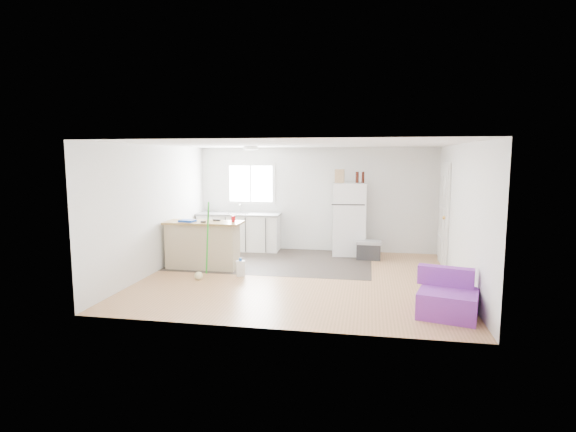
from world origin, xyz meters
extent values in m
cube|color=#A97747|center=(0.00, 0.00, -0.01)|extent=(5.50, 5.00, 0.01)
cube|color=white|center=(0.00, 0.00, 2.40)|extent=(5.50, 5.00, 0.01)
cube|color=silver|center=(0.00, 2.50, 1.20)|extent=(5.50, 0.01, 2.40)
cube|color=silver|center=(0.00, -2.50, 1.20)|extent=(5.50, 0.01, 2.40)
cube|color=silver|center=(-2.75, 0.00, 1.20)|extent=(0.01, 5.00, 2.40)
cube|color=silver|center=(2.75, 0.00, 1.20)|extent=(0.01, 5.00, 2.40)
cube|color=#352E28|center=(-0.73, 1.25, 0.00)|extent=(4.05, 2.50, 0.00)
cube|color=white|center=(-1.55, 2.49, 1.55)|extent=(1.18, 0.04, 0.98)
cube|color=white|center=(-1.55, 2.47, 1.55)|extent=(1.05, 0.01, 0.85)
cube|color=white|center=(-1.55, 2.46, 1.55)|extent=(0.03, 0.02, 0.85)
cube|color=white|center=(2.72, 1.55, 1.01)|extent=(0.05, 0.82, 2.03)
cube|color=white|center=(2.73, 1.55, 1.02)|extent=(0.03, 0.92, 2.10)
sphere|color=gold|center=(2.67, 1.23, 1.00)|extent=(0.07, 0.07, 0.07)
cylinder|color=white|center=(-1.20, 1.20, 2.36)|extent=(0.30, 0.30, 0.07)
cube|color=white|center=(-1.77, 2.20, 0.42)|extent=(1.91, 0.63, 0.83)
cube|color=slate|center=(-1.77, 2.20, 0.85)|extent=(1.97, 0.67, 0.04)
cube|color=silver|center=(-1.77, 2.17, 0.85)|extent=(0.53, 0.41, 0.06)
cube|color=beige|center=(-1.98, 0.38, 0.44)|extent=(1.38, 0.49, 0.89)
cube|color=#AE874A|center=(-1.95, 0.38, 0.91)|extent=(1.51, 0.58, 0.04)
cube|color=white|center=(0.79, 2.15, 0.81)|extent=(0.77, 0.72, 1.61)
cube|color=black|center=(0.79, 1.81, 1.16)|extent=(0.71, 0.07, 0.02)
cube|color=silver|center=(0.50, 1.81, 1.37)|extent=(0.03, 0.02, 0.29)
cube|color=silver|center=(0.50, 1.81, 0.66)|extent=(0.03, 0.02, 0.56)
cube|color=#2A2B2D|center=(1.24, 1.74, 0.17)|extent=(0.51, 0.35, 0.33)
cube|color=#99989B|center=(1.24, 1.74, 0.37)|extent=(0.53, 0.37, 0.07)
cube|color=purple|center=(2.32, -1.61, 0.18)|extent=(0.92, 0.89, 0.36)
cube|color=purple|center=(2.32, -1.34, 0.49)|extent=(0.78, 0.37, 0.27)
cube|color=silver|center=(-1.08, -0.09, 0.14)|extent=(0.18, 0.16, 0.29)
cylinder|color=#1951B1|center=(-1.08, -0.09, 0.31)|extent=(0.07, 0.07, 0.05)
cylinder|color=green|center=(-1.61, -0.32, 0.72)|extent=(0.22, 0.32, 1.36)
sphere|color=beige|center=(-1.75, -0.46, 0.07)|extent=(0.16, 0.16, 0.16)
cylinder|color=#BC0B12|center=(-1.36, 0.43, 0.99)|extent=(0.10, 0.10, 0.12)
cube|color=#1341B9|center=(-2.25, 0.29, 0.95)|extent=(0.33, 0.27, 0.04)
cube|color=black|center=(-1.73, 0.51, 0.94)|extent=(0.14, 0.06, 0.03)
cube|color=black|center=(-1.90, 0.24, 0.94)|extent=(0.11, 0.07, 0.03)
cube|color=tan|center=(0.57, 2.08, 1.76)|extent=(0.21, 0.12, 0.30)
cylinder|color=#39120A|center=(0.96, 2.08, 1.74)|extent=(0.08, 0.08, 0.25)
cylinder|color=#39120A|center=(1.08, 2.16, 1.74)|extent=(0.09, 0.09, 0.25)
camera|label=1|loc=(1.21, -7.85, 2.17)|focal=28.00mm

